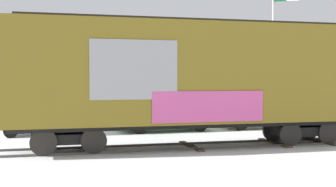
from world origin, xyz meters
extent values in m
plane|color=silver|center=(0.00, 0.00, 0.00)|extent=(260.00, 260.00, 0.00)
cube|color=#4C4742|center=(-0.93, -0.72, 0.04)|extent=(59.99, 1.09, 0.08)
cube|color=#4C4742|center=(-0.91, 0.72, 0.04)|extent=(59.99, 1.09, 0.08)
cube|color=#423323|center=(2.60, -0.06, 0.04)|extent=(0.28, 2.50, 0.07)
cube|color=#423323|center=(4.64, -0.09, 0.04)|extent=(0.28, 2.50, 0.07)
cube|color=#423323|center=(-0.94, 0.00, 0.04)|extent=(0.28, 2.50, 0.07)
cube|color=olive|center=(-0.92, 0.00, 2.85)|extent=(13.80, 3.16, 3.71)
cube|color=#2D2823|center=(-0.92, 0.00, 4.82)|extent=(13.07, 0.62, 0.24)
cube|color=#999999|center=(-3.47, -1.44, 2.94)|extent=(3.02, 0.08, 2.04)
cube|color=#CC4C8C|center=(-0.78, -1.49, 1.64)|extent=(4.16, 0.10, 1.10)
cube|color=black|center=(-0.92, 0.00, 0.89)|extent=(13.50, 1.84, 0.20)
cube|color=black|center=(-5.60, 0.08, 0.51)|extent=(2.12, 1.36, 0.36)
cylinder|color=black|center=(-6.46, -0.63, 0.46)|extent=(0.92, 0.14, 0.92)
cylinder|color=black|center=(-6.44, 0.81, 0.46)|extent=(0.92, 0.14, 0.92)
cylinder|color=black|center=(-4.76, -0.66, 0.46)|extent=(0.92, 0.14, 0.92)
cylinder|color=black|center=(-4.74, 0.78, 0.46)|extent=(0.92, 0.14, 0.92)
cube|color=black|center=(3.76, -0.08, 0.51)|extent=(2.12, 1.36, 0.36)
cylinder|color=black|center=(2.89, -0.78, 0.46)|extent=(0.92, 0.14, 0.92)
cylinder|color=black|center=(2.92, 0.66, 0.46)|extent=(0.92, 0.14, 0.92)
cylinder|color=black|center=(4.59, -0.81, 0.46)|extent=(0.92, 0.14, 0.92)
cylinder|color=black|center=(4.62, 0.63, 0.46)|extent=(0.92, 0.14, 0.92)
cylinder|color=silver|center=(7.45, 9.03, 4.11)|extent=(0.12, 0.12, 8.22)
cube|color=gray|center=(0.00, 78.82, 5.00)|extent=(157.01, 34.53, 9.99)
cube|color=#9E9384|center=(23.73, 68.46, 11.08)|extent=(4.77, 4.70, 2.17)
cube|color=brown|center=(6.98, 68.46, 11.27)|extent=(6.87, 5.18, 2.56)
cone|color=#193D23|center=(50.97, 71.61, 11.65)|extent=(1.66, 1.66, 3.32)
cone|color=#193D23|center=(4.83, 68.67, 12.19)|extent=(2.19, 2.19, 4.39)
cone|color=#193D23|center=(49.34, 69.73, 12.19)|extent=(2.20, 2.20, 4.40)
cube|color=silver|center=(-6.24, 5.58, 0.71)|extent=(4.52, 1.85, 0.77)
cube|color=#2D333D|center=(-6.48, 5.58, 1.41)|extent=(2.36, 1.63, 0.64)
cylinder|color=black|center=(-4.70, 6.39, 0.32)|extent=(0.64, 0.23, 0.64)
cylinder|color=black|center=(-4.73, 4.71, 0.32)|extent=(0.64, 0.23, 0.64)
cylinder|color=black|center=(-7.75, 6.44, 0.32)|extent=(0.64, 0.23, 0.64)
cylinder|color=black|center=(-7.78, 4.77, 0.32)|extent=(0.64, 0.23, 0.64)
cube|color=#1E5933|center=(-0.44, 5.52, 0.66)|extent=(4.66, 1.92, 0.69)
cube|color=#2D333D|center=(-0.74, 5.51, 1.38)|extent=(2.04, 1.63, 0.75)
cylinder|color=black|center=(1.08, 6.41, 0.32)|extent=(0.65, 0.25, 0.64)
cylinder|color=black|center=(1.16, 4.78, 0.32)|extent=(0.65, 0.25, 0.64)
cylinder|color=black|center=(-2.03, 6.27, 0.32)|extent=(0.65, 0.25, 0.64)
cylinder|color=black|center=(-1.96, 4.64, 0.32)|extent=(0.65, 0.25, 0.64)
cube|color=#9E8966|center=(4.97, 5.27, 0.65)|extent=(4.80, 2.37, 0.66)
cube|color=#2D333D|center=(4.69, 5.31, 1.31)|extent=(2.54, 1.87, 0.67)
cylinder|color=black|center=(6.63, 5.85, 0.32)|extent=(0.66, 0.31, 0.64)
cylinder|color=black|center=(6.40, 4.23, 0.32)|extent=(0.66, 0.31, 0.64)
cylinder|color=black|center=(3.54, 6.30, 0.32)|extent=(0.66, 0.31, 0.64)
cylinder|color=black|center=(3.30, 4.68, 0.32)|extent=(0.66, 0.31, 0.64)
camera|label=1|loc=(-6.69, -16.95, 2.63)|focal=49.84mm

